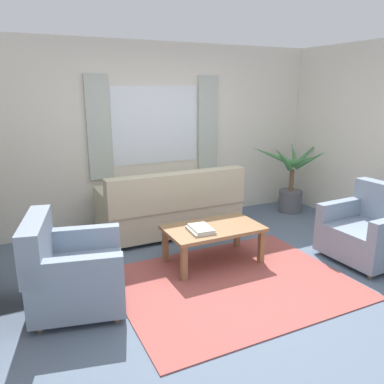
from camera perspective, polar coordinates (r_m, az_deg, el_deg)
ground_plane at (r=4.12m, az=6.26°, el=-13.43°), size 6.24×6.24×0.00m
wall_back at (r=5.69m, az=-5.60°, el=8.43°), size 5.32×0.12×2.60m
window_with_curtains at (r=5.60m, az=-5.33°, el=9.86°), size 1.98×0.07×1.40m
area_rug at (r=4.12m, az=6.26°, el=-13.36°), size 2.35×1.83×0.01m
couch at (r=5.26m, az=-3.12°, el=-2.48°), size 1.90×0.82×0.92m
armchair_left at (r=3.73m, az=-17.64°, el=-11.20°), size 0.99×1.00×0.88m
armchair_right at (r=4.97m, az=25.03°, el=-5.22°), size 0.85×0.87×0.88m
coffee_table at (r=4.40m, az=3.19°, el=-5.90°), size 1.10×0.64×0.44m
book_stack_on_table at (r=4.24m, az=1.30°, el=-5.59°), size 0.27×0.34×0.05m
potted_plant at (r=6.41m, az=14.60°, el=1.55°), size 1.29×1.04×1.15m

